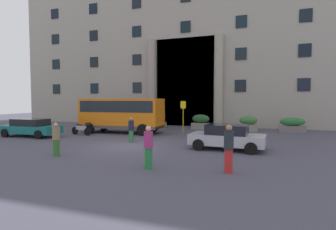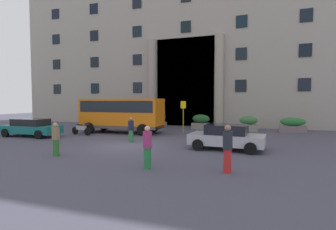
{
  "view_description": "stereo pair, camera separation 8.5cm",
  "coord_description": "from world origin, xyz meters",
  "px_view_note": "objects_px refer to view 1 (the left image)",
  "views": [
    {
      "loc": [
        7.29,
        -13.86,
        2.71
      ],
      "look_at": [
        0.82,
        4.95,
        1.6
      ],
      "focal_mm": 27.97,
      "sensor_mm": 36.0,
      "label": 1
    },
    {
      "loc": [
        7.37,
        -13.83,
        2.71
      ],
      "look_at": [
        0.82,
        4.95,
        1.6
      ],
      "focal_mm": 27.97,
      "sensor_mm": 36.0,
      "label": 2
    }
  ],
  "objects_px": {
    "hedge_planter_entrance_right": "(100,119)",
    "pedestrian_woman_dark_dress": "(229,149)",
    "hedge_planter_west": "(248,124)",
    "parked_coupe_end": "(31,127)",
    "pedestrian_woman_with_bag": "(131,130)",
    "hedge_planter_far_east": "(201,122)",
    "bus_stop_sign": "(183,113)",
    "pedestrian_child_trailing": "(56,139)",
    "orange_minibus": "(122,113)",
    "hedge_planter_east": "(292,125)",
    "scooter_by_planter": "(218,135)",
    "pedestrian_man_crossing": "(148,147)",
    "motorcycle_near_kerb": "(81,129)",
    "parked_sedan_far": "(227,137)",
    "hedge_planter_far_west": "(158,120)"
  },
  "relations": [
    {
      "from": "parked_sedan_far",
      "to": "pedestrian_woman_with_bag",
      "type": "distance_m",
      "value": 6.15
    },
    {
      "from": "hedge_planter_far_east",
      "to": "pedestrian_man_crossing",
      "type": "relative_size",
      "value": 0.99
    },
    {
      "from": "scooter_by_planter",
      "to": "motorcycle_near_kerb",
      "type": "distance_m",
      "value": 10.7
    },
    {
      "from": "hedge_planter_entrance_right",
      "to": "parked_coupe_end",
      "type": "xyz_separation_m",
      "value": [
        0.19,
        -9.48,
        0.05
      ]
    },
    {
      "from": "scooter_by_planter",
      "to": "pedestrian_child_trailing",
      "type": "bearing_deg",
      "value": -143.26
    },
    {
      "from": "motorcycle_near_kerb",
      "to": "pedestrian_child_trailing",
      "type": "relative_size",
      "value": 1.24
    },
    {
      "from": "parked_coupe_end",
      "to": "pedestrian_woman_dark_dress",
      "type": "distance_m",
      "value": 15.97
    },
    {
      "from": "parked_coupe_end",
      "to": "hedge_planter_far_west",
      "type": "bearing_deg",
      "value": 53.68
    },
    {
      "from": "hedge_planter_far_west",
      "to": "motorcycle_near_kerb",
      "type": "distance_m",
      "value": 8.29
    },
    {
      "from": "bus_stop_sign",
      "to": "pedestrian_woman_dark_dress",
      "type": "relative_size",
      "value": 1.46
    },
    {
      "from": "hedge_planter_west",
      "to": "pedestrian_child_trailing",
      "type": "xyz_separation_m",
      "value": [
        -8.46,
        -13.97,
        0.18
      ]
    },
    {
      "from": "scooter_by_planter",
      "to": "motorcycle_near_kerb",
      "type": "relative_size",
      "value": 1.02
    },
    {
      "from": "parked_sedan_far",
      "to": "bus_stop_sign",
      "type": "bearing_deg",
      "value": 128.34
    },
    {
      "from": "orange_minibus",
      "to": "pedestrian_woman_with_bag",
      "type": "relative_size",
      "value": 4.27
    },
    {
      "from": "hedge_planter_far_east",
      "to": "bus_stop_sign",
      "type": "bearing_deg",
      "value": -102.99
    },
    {
      "from": "hedge_planter_entrance_right",
      "to": "pedestrian_man_crossing",
      "type": "relative_size",
      "value": 1.14
    },
    {
      "from": "bus_stop_sign",
      "to": "parked_sedan_far",
      "type": "distance_m",
      "value": 7.71
    },
    {
      "from": "hedge_planter_east",
      "to": "scooter_by_planter",
      "type": "relative_size",
      "value": 1.03
    },
    {
      "from": "parked_coupe_end",
      "to": "pedestrian_woman_dark_dress",
      "type": "relative_size",
      "value": 2.53
    },
    {
      "from": "hedge_planter_west",
      "to": "hedge_planter_far_east",
      "type": "bearing_deg",
      "value": 176.79
    },
    {
      "from": "pedestrian_woman_with_bag",
      "to": "orange_minibus",
      "type": "bearing_deg",
      "value": 6.85
    },
    {
      "from": "hedge_planter_west",
      "to": "pedestrian_woman_with_bag",
      "type": "relative_size",
      "value": 1.0
    },
    {
      "from": "pedestrian_man_crossing",
      "to": "pedestrian_woman_dark_dress",
      "type": "height_order",
      "value": "pedestrian_woman_dark_dress"
    },
    {
      "from": "hedge_planter_east",
      "to": "pedestrian_child_trailing",
      "type": "relative_size",
      "value": 1.3
    },
    {
      "from": "hedge_planter_far_east",
      "to": "pedestrian_child_trailing",
      "type": "relative_size",
      "value": 1.04
    },
    {
      "from": "hedge_planter_west",
      "to": "parked_sedan_far",
      "type": "height_order",
      "value": "parked_sedan_far"
    },
    {
      "from": "hedge_planter_entrance_right",
      "to": "hedge_planter_far_east",
      "type": "bearing_deg",
      "value": -1.08
    },
    {
      "from": "hedge_planter_east",
      "to": "scooter_by_planter",
      "type": "distance_m",
      "value": 9.22
    },
    {
      "from": "orange_minibus",
      "to": "motorcycle_near_kerb",
      "type": "distance_m",
      "value": 3.53
    },
    {
      "from": "hedge_planter_far_west",
      "to": "hedge_planter_east",
      "type": "distance_m",
      "value": 12.31
    },
    {
      "from": "scooter_by_planter",
      "to": "pedestrian_man_crossing",
      "type": "bearing_deg",
      "value": -110.31
    },
    {
      "from": "pedestrian_man_crossing",
      "to": "hedge_planter_far_west",
      "type": "bearing_deg",
      "value": 25.78
    },
    {
      "from": "hedge_planter_east",
      "to": "parked_coupe_end",
      "type": "height_order",
      "value": "parked_coupe_end"
    },
    {
      "from": "pedestrian_child_trailing",
      "to": "pedestrian_woman_with_bag",
      "type": "relative_size",
      "value": 1.01
    },
    {
      "from": "hedge_planter_west",
      "to": "parked_coupe_end",
      "type": "xyz_separation_m",
      "value": [
        -15.32,
        -9.02,
        0.05
      ]
    },
    {
      "from": "pedestrian_child_trailing",
      "to": "hedge_planter_east",
      "type": "bearing_deg",
      "value": -178.72
    },
    {
      "from": "hedge_planter_far_west",
      "to": "hedge_planter_east",
      "type": "bearing_deg",
      "value": -0.25
    },
    {
      "from": "bus_stop_sign",
      "to": "hedge_planter_west",
      "type": "distance_m",
      "value": 6.08
    },
    {
      "from": "hedge_planter_far_west",
      "to": "hedge_planter_entrance_right",
      "type": "distance_m",
      "value": 6.79
    },
    {
      "from": "orange_minibus",
      "to": "pedestrian_man_crossing",
      "type": "height_order",
      "value": "orange_minibus"
    },
    {
      "from": "pedestrian_man_crossing",
      "to": "orange_minibus",
      "type": "bearing_deg",
      "value": 39.95
    },
    {
      "from": "scooter_by_planter",
      "to": "parked_coupe_end",
      "type": "bearing_deg",
      "value": 179.54
    },
    {
      "from": "orange_minibus",
      "to": "pedestrian_child_trailing",
      "type": "relative_size",
      "value": 4.22
    },
    {
      "from": "hedge_planter_entrance_right",
      "to": "pedestrian_woman_with_bag",
      "type": "height_order",
      "value": "pedestrian_woman_with_bag"
    },
    {
      "from": "pedestrian_man_crossing",
      "to": "hedge_planter_far_east",
      "type": "bearing_deg",
      "value": 9.95
    },
    {
      "from": "parked_coupe_end",
      "to": "pedestrian_man_crossing",
      "type": "xyz_separation_m",
      "value": [
        12.03,
        -5.66,
        0.17
      ]
    },
    {
      "from": "hedge_planter_entrance_right",
      "to": "motorcycle_near_kerb",
      "type": "distance_m",
      "value": 8.15
    },
    {
      "from": "bus_stop_sign",
      "to": "parked_coupe_end",
      "type": "distance_m",
      "value": 11.82
    },
    {
      "from": "hedge_planter_far_west",
      "to": "pedestrian_woman_dark_dress",
      "type": "relative_size",
      "value": 0.9
    },
    {
      "from": "hedge_planter_entrance_right",
      "to": "pedestrian_woman_dark_dress",
      "type": "relative_size",
      "value": 1.08
    }
  ]
}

